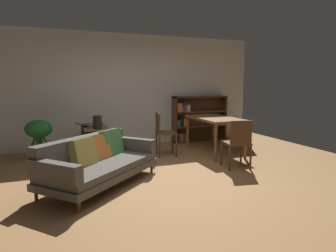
{
  "coord_description": "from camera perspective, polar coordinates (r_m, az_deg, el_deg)",
  "views": [
    {
      "loc": [
        -1.52,
        -4.26,
        1.5
      ],
      "look_at": [
        0.29,
        0.51,
        0.76
      ],
      "focal_mm": 30.58,
      "sensor_mm": 36.0,
      "label": 1
    }
  ],
  "objects": [
    {
      "name": "dining_table",
      "position": [
        6.31,
        9.3,
        0.97
      ],
      "size": [
        0.79,
        1.4,
        0.79
      ],
      "color": "brown",
      "rests_on": "ground_plane"
    },
    {
      "name": "potted_floor_plant",
      "position": [
        6.12,
        -24.35,
        -1.38
      ],
      "size": [
        0.5,
        0.5,
        0.82
      ],
      "color": "#333338",
      "rests_on": "ground_plane"
    },
    {
      "name": "back_wall_panel",
      "position": [
        7.13,
        -8.52,
        7.01
      ],
      "size": [
        6.8,
        0.1,
        2.7
      ],
      "primitive_type": "cube",
      "color": "silver",
      "rests_on": "ground_plane"
    },
    {
      "name": "open_laptop",
      "position": [
        6.23,
        -15.67,
        0.2
      ],
      "size": [
        0.49,
        0.37,
        0.07
      ],
      "color": "#333338",
      "rests_on": "media_console"
    },
    {
      "name": "bookshelf",
      "position": [
        7.63,
        5.5,
        1.4
      ],
      "size": [
        1.49,
        0.29,
        1.19
      ],
      "color": "#56351E",
      "rests_on": "ground_plane"
    },
    {
      "name": "dining_chair_far",
      "position": [
        5.25,
        13.75,
        -2.9
      ],
      "size": [
        0.5,
        0.49,
        0.88
      ],
      "color": "#56351E",
      "rests_on": "ground_plane"
    },
    {
      "name": "fabric_couch",
      "position": [
        4.5,
        -13.98,
        -6.71
      ],
      "size": [
        1.97,
        1.91,
        0.76
      ],
      "color": "brown",
      "rests_on": "ground_plane"
    },
    {
      "name": "desk_speaker",
      "position": [
        5.81,
        -13.9,
        0.76
      ],
      "size": [
        0.17,
        0.17,
        0.25
      ],
      "color": "#2D2823",
      "rests_on": "media_console"
    },
    {
      "name": "ground_plane",
      "position": [
        4.77,
        -1.12,
        -10.05
      ],
      "size": [
        8.16,
        8.16,
        0.0
      ],
      "primitive_type": "plane",
      "color": "#9E7042"
    },
    {
      "name": "media_console",
      "position": [
        6.09,
        -14.22,
        -3.25
      ],
      "size": [
        0.48,
        1.24,
        0.64
      ],
      "color": "brown",
      "rests_on": "ground_plane"
    },
    {
      "name": "dining_chair_near",
      "position": [
        6.01,
        -1.0,
        -0.99
      ],
      "size": [
        0.45,
        0.46,
        0.92
      ],
      "color": "#56351E",
      "rests_on": "ground_plane"
    }
  ]
}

